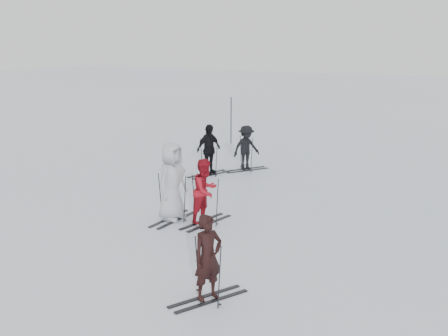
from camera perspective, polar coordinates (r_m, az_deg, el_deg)
name	(u,v)px	position (r m, az deg, el deg)	size (l,w,h in m)	color
ground	(206,211)	(15.27, -1.83, -4.40)	(120.00, 120.00, 0.00)	silver
skier_near_dark	(208,259)	(10.04, -1.64, -9.21)	(0.57, 0.37, 1.56)	black
skier_red	(205,192)	(14.10, -1.91, -2.44)	(0.79, 0.62, 1.63)	maroon
skier_grey	(172,182)	(14.35, -5.29, -1.44)	(0.98, 0.64, 2.01)	#A5A8AE
skier_uphill_left	(209,150)	(19.12, -1.55, 1.83)	(1.01, 0.42, 1.72)	black
skier_uphill_far	(246,148)	(19.81, 2.27, 2.00)	(1.01, 0.58, 1.57)	black
skis_near_dark	(208,269)	(10.12, -1.64, -10.26)	(0.84, 1.59, 1.16)	black
skis_red	(205,199)	(14.15, -1.91, -3.19)	(0.91, 1.71, 1.25)	black
skis_grey	(172,196)	(14.45, -5.26, -2.89)	(0.91, 1.71, 1.25)	black
skis_uphill_left	(209,157)	(19.16, -1.55, 1.16)	(0.91, 1.73, 1.26)	black
skis_uphill_far	(246,153)	(19.84, 2.27, 1.57)	(0.91, 1.72, 1.26)	black
piste_marker	(231,120)	(24.85, 0.72, 4.86)	(0.05, 0.05, 2.06)	black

